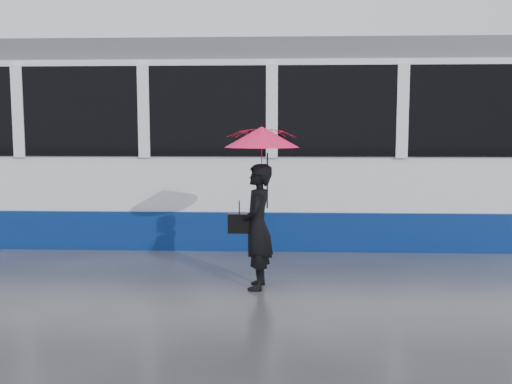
{
  "coord_description": "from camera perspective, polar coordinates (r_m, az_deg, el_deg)",
  "views": [
    {
      "loc": [
        -0.08,
        -7.61,
        1.91
      ],
      "look_at": [
        -0.4,
        -0.18,
        1.1
      ],
      "focal_mm": 40.0,
      "sensor_mm": 36.0,
      "label": 1
    }
  ],
  "objects": [
    {
      "name": "woman",
      "position": [
        6.85,
        0.15,
        -3.49
      ],
      "size": [
        0.38,
        0.57,
        1.51
      ],
      "primitive_type": "imported",
      "rotation": [
        0.0,
        0.0,
        -1.61
      ],
      "color": "black",
      "rests_on": "ground"
    },
    {
      "name": "rails",
      "position": [
        10.29,
        2.9,
        -4.43
      ],
      "size": [
        34.0,
        1.51,
        0.02
      ],
      "color": "#3F3D38",
      "rests_on": "ground"
    },
    {
      "name": "umbrella",
      "position": [
        6.75,
        0.58,
        4.06
      ],
      "size": [
        0.92,
        0.92,
        1.02
      ],
      "rotation": [
        0.0,
        0.0,
        -0.04
      ],
      "color": "#F41458",
      "rests_on": "ground"
    },
    {
      "name": "tram",
      "position": [
        10.12,
        4.54,
        4.65
      ],
      "size": [
        26.0,
        2.56,
        3.35
      ],
      "color": "white",
      "rests_on": "ground"
    },
    {
      "name": "handbag",
      "position": [
        6.87,
        -1.68,
        -3.14
      ],
      "size": [
        0.27,
        0.13,
        0.41
      ],
      "rotation": [
        0.0,
        0.0,
        -0.04
      ],
      "color": "black",
      "rests_on": "ground"
    },
    {
      "name": "ground",
      "position": [
        7.85,
        3.03,
        -7.87
      ],
      "size": [
        90.0,
        90.0,
        0.0
      ],
      "primitive_type": "plane",
      "color": "#2E2E33",
      "rests_on": "ground"
    }
  ]
}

